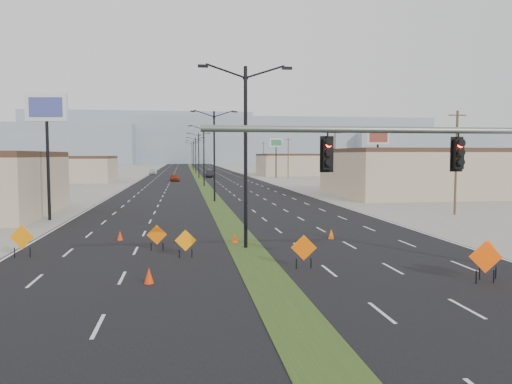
{
  "coord_description": "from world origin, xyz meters",
  "views": [
    {
      "loc": [
        -3.39,
        -15.26,
        5.19
      ],
      "look_at": [
        0.47,
        11.24,
        3.2
      ],
      "focal_mm": 35.0,
      "sensor_mm": 36.0,
      "label": 1
    }
  ],
  "objects": [
    {
      "name": "ground",
      "position": [
        0.0,
        0.0,
        0.0
      ],
      "size": [
        600.0,
        600.0,
        0.0
      ],
      "primitive_type": "plane",
      "color": "gray",
      "rests_on": "ground"
    },
    {
      "name": "road_surface",
      "position": [
        0.0,
        100.0,
        0.0
      ],
      "size": [
        25.0,
        400.0,
        0.02
      ],
      "primitive_type": "cube",
      "color": "black",
      "rests_on": "ground"
    },
    {
      "name": "median_strip",
      "position": [
        0.0,
        100.0,
        0.0
      ],
      "size": [
        2.0,
        400.0,
        0.04
      ],
      "primitive_type": "cube",
      "color": "#273E16",
      "rests_on": "ground"
    },
    {
      "name": "building_sw_far",
      "position": [
        -32.0,
        85.0,
        2.25
      ],
      "size": [
        30.0,
        14.0,
        4.5
      ],
      "primitive_type": "cube",
      "color": "tan",
      "rests_on": "ground"
    },
    {
      "name": "building_se_near",
      "position": [
        34.0,
        45.0,
        2.75
      ],
      "size": [
        36.0,
        18.0,
        5.5
      ],
      "primitive_type": "cube",
      "color": "tan",
      "rests_on": "ground"
    },
    {
      "name": "building_se_far",
      "position": [
        38.0,
        110.0,
        2.5
      ],
      "size": [
        44.0,
        16.0,
        5.0
      ],
      "primitive_type": "cube",
      "color": "tan",
      "rests_on": "ground"
    },
    {
      "name": "mesa_center",
      "position": [
        40.0,
        300.0,
        14.0
      ],
      "size": [
        220.0,
        50.0,
        28.0
      ],
      "primitive_type": "cube",
      "color": "#8291A2",
      "rests_on": "ground"
    },
    {
      "name": "mesa_east",
      "position": [
        180.0,
        290.0,
        9.0
      ],
      "size": [
        160.0,
        50.0,
        18.0
      ],
      "primitive_type": "cube",
      "color": "#8291A2",
      "rests_on": "ground"
    },
    {
      "name": "mesa_backdrop",
      "position": [
        -30.0,
        320.0,
        16.0
      ],
      "size": [
        140.0,
        50.0,
        32.0
      ],
      "primitive_type": "cube",
      "color": "#8291A2",
      "rests_on": "ground"
    },
    {
      "name": "signal_mast",
      "position": [
        8.56,
        2.0,
        4.79
      ],
      "size": [
        16.3,
        0.6,
        8.0
      ],
      "color": "slate",
      "rests_on": "ground"
    },
    {
      "name": "streetlight_0",
      "position": [
        0.0,
        12.0,
        5.42
      ],
      "size": [
        5.15,
        0.24,
        10.02
      ],
      "color": "black",
      "rests_on": "ground"
    },
    {
      "name": "streetlight_1",
      "position": [
        0.0,
        40.0,
        5.42
      ],
      "size": [
        5.15,
        0.24,
        10.02
      ],
      "color": "black",
      "rests_on": "ground"
    },
    {
      "name": "streetlight_2",
      "position": [
        0.0,
        68.0,
        5.42
      ],
      "size": [
        5.15,
        0.24,
        10.02
      ],
      "color": "black",
      "rests_on": "ground"
    },
    {
      "name": "streetlight_3",
      "position": [
        0.0,
        96.0,
        5.42
      ],
      "size": [
        5.15,
        0.24,
        10.02
      ],
      "color": "black",
      "rests_on": "ground"
    },
    {
      "name": "streetlight_4",
      "position": [
        0.0,
        124.0,
        5.42
      ],
      "size": [
        5.15,
        0.24,
        10.02
      ],
      "color": "black",
      "rests_on": "ground"
    },
    {
      "name": "streetlight_5",
      "position": [
        0.0,
        152.0,
        5.42
      ],
      "size": [
        5.15,
        0.24,
        10.02
      ],
      "color": "black",
      "rests_on": "ground"
    },
    {
      "name": "streetlight_6",
      "position": [
        0.0,
        180.0,
        5.42
      ],
      "size": [
        5.15,
        0.24,
        10.02
      ],
      "color": "black",
      "rests_on": "ground"
    },
    {
      "name": "utility_pole_0",
      "position": [
        20.0,
        25.0,
        4.67
      ],
      "size": [
        1.6,
        0.2,
        9.0
      ],
      "color": "#4C3823",
      "rests_on": "ground"
    },
    {
      "name": "utility_pole_1",
      "position": [
        20.0,
        60.0,
        4.67
      ],
      "size": [
        1.6,
        0.2,
        9.0
      ],
      "color": "#4C3823",
      "rests_on": "ground"
    },
    {
      "name": "utility_pole_2",
      "position": [
        20.0,
        95.0,
        4.67
      ],
      "size": [
        1.6,
        0.2,
        9.0
      ],
      "color": "#4C3823",
      "rests_on": "ground"
    },
    {
      "name": "utility_pole_3",
      "position": [
        20.0,
        130.0,
        4.67
      ],
      "size": [
        1.6,
        0.2,
        9.0
      ],
      "color": "#4C3823",
      "rests_on": "ground"
    },
    {
      "name": "car_left",
      "position": [
        -5.15,
        84.6,
        0.71
      ],
      "size": [
        2.1,
        4.29,
        1.41
      ],
      "primitive_type": "imported",
      "rotation": [
        0.0,
        0.0,
        0.11
      ],
      "color": "maroon",
      "rests_on": "ground"
    },
    {
      "name": "car_mid",
      "position": [
        2.66,
        100.36,
        0.8
      ],
      "size": [
        2.26,
        5.04,
        1.6
      ],
      "primitive_type": "imported",
      "rotation": [
        0.0,
        0.0,
        -0.12
      ],
      "color": "black",
      "rests_on": "ground"
    },
    {
      "name": "car_far",
      "position": [
        -11.5,
        120.78,
        0.7
      ],
      "size": [
        2.44,
        5.0,
        1.4
      ],
      "primitive_type": "imported",
      "rotation": [
        0.0,
        0.0,
        0.1
      ],
      "color": "silver",
      "rests_on": "ground"
    },
    {
      "name": "construction_sign_0",
      "position": [
        -11.5,
        11.06,
        1.0
      ],
      "size": [
        1.26,
        0.32,
        1.7
      ],
      "rotation": [
        0.0,
        0.0,
        -0.22
      ],
      "color": "orange",
      "rests_on": "ground"
    },
    {
      "name": "construction_sign_1",
      "position": [
        -3.33,
        9.82,
        0.84
      ],
      "size": [
        1.08,
        0.11,
        1.44
      ],
      "rotation": [
        0.0,
        0.0,
        -0.06
      ],
      "color": "orange",
      "rests_on": "ground"
    },
    {
      "name": "construction_sign_2",
      "position": [
        -4.85,
        11.88,
        0.84
      ],
      "size": [
        1.07,
        0.2,
        1.43
      ],
      "rotation": [
        0.0,
        0.0,
        0.15
      ],
      "color": "#D65904",
      "rests_on": "ground"
    },
    {
      "name": "construction_sign_3",
      "position": [
        2.0,
        6.64,
        0.92
      ],
      "size": [
        1.15,
        0.31,
        1.57
      ],
      "rotation": [
        0.0,
        0.0,
        -0.23
      ],
      "color": "#E75904",
      "rests_on": "ground"
    },
    {
      "name": "construction_sign_4",
      "position": [
        8.62,
        3.0,
        1.04
      ],
      "size": [
        1.3,
        0.33,
        1.76
      ],
      "rotation": [
        0.0,
        0.0,
        -0.22
      ],
      "color": "#FC4B05",
      "rests_on": "ground"
    },
    {
      "name": "construction_sign_5",
      "position": [
        9.14,
        3.61,
        0.99
      ],
      "size": [
        1.19,
        0.51,
        1.68
      ],
      "rotation": [
        0.0,
        0.0,
        0.39
      ],
      "color": "#FE5C05",
      "rests_on": "ground"
    },
    {
      "name": "cone_0",
      "position": [
        -4.81,
        4.93,
        0.33
      ],
      "size": [
        0.51,
        0.51,
        0.66
      ],
      "primitive_type": "cone",
      "rotation": [
        0.0,
        0.0,
        -0.37
      ],
      "color": "red",
      "rests_on": "ground"
    },
    {
      "name": "cone_1",
      "position": [
        -0.43,
        13.71,
        0.3
      ],
      "size": [
        0.47,
        0.47,
        0.59
      ],
      "primitive_type": "cone",
      "rotation": [
        0.0,
        0.0,
        -0.4
      ],
      "color": "#FF3B05",
      "rests_on": "ground"
    },
    {
      "name": "cone_2",
      "position": [
        5.6,
        14.25,
        0.32
      ],
      "size": [
        0.5,
        0.5,
        0.63
      ],
      "primitive_type": "cone",
      "rotation": [
        0.0,
        0.0,
        -0.43
      ],
      "color": "#FF5B05",
      "rests_on": "ground"
    },
    {
      "name": "cone_3",
      "position": [
        -7.26,
        15.64,
        0.3
      ],
      "size": [
        0.41,
        0.41,
        0.6
      ],
      "primitive_type": "cone",
      "rotation": [
        0.0,
        0.0,
        0.13
      ],
      "color": "red",
      "rests_on": "ground"
    },
    {
      "name": "pole_sign_west",
      "position": [
        -14.0,
        26.18,
        8.21
      ],
      "size": [
        3.28,
        0.8,
        10.02
      ],
      "rotation": [
        0.0,
        0.0,
        -0.14
      ],
      "color": "black",
      "rests_on": "ground"
    },
    {
      "name": "pole_sign_east_near",
      "position": [
        20.08,
        42.89,
        6.68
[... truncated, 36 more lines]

